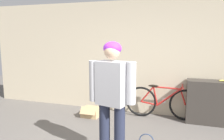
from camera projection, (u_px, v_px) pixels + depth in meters
name	position (u px, v px, depth m)	size (l,w,h in m)	color
wall_back	(141.00, 58.00, 5.02)	(8.00, 0.07, 2.60)	beige
side_shelf	(214.00, 103.00, 4.46)	(1.09, 0.36, 0.90)	#38332D
person	(112.00, 92.00, 3.10)	(0.69, 0.35, 1.72)	#23283D
bicycle	(163.00, 102.00, 4.78)	(1.63, 0.46, 0.75)	black
cardboard_box	(91.00, 112.00, 4.93)	(0.38, 0.39, 0.26)	tan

